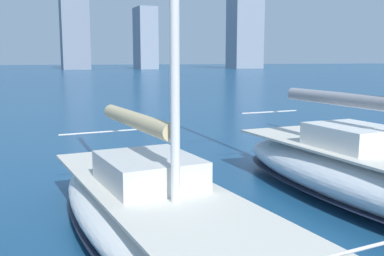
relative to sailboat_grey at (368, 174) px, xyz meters
name	(u,v)px	position (x,y,z in m)	size (l,w,h in m)	color
sailboat_grey	(368,174)	(0.00, 0.00, 0.00)	(2.91, 9.56, 12.76)	silver
sailboat_tan	(159,212)	(5.32, 0.32, -0.13)	(3.47, 9.59, 10.69)	white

